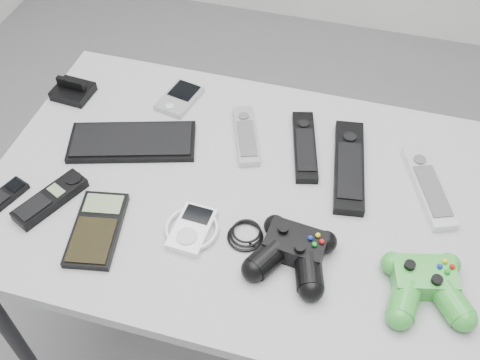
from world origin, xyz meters
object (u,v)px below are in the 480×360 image
(pda, at_px, (179,98))
(pda_keyboard, at_px, (132,141))
(remote_black_a, at_px, (305,146))
(controller_green, at_px, (426,284))
(mobile_phone, at_px, (6,195))
(remote_silver_b, at_px, (429,186))
(cordless_handset, at_px, (50,199))
(remote_silver_a, at_px, (246,135))
(desk, at_px, (247,209))
(controller_black, at_px, (293,250))
(remote_black_b, at_px, (349,165))
(calculator, at_px, (97,229))
(mp3_player, at_px, (192,229))

(pda, bearing_deg, pda_keyboard, -95.41)
(remote_black_a, distance_m, controller_green, 0.41)
(pda, height_order, mobile_phone, pda)
(remote_silver_b, height_order, cordless_handset, cordless_handset)
(remote_silver_a, bearing_deg, desk, -94.73)
(remote_silver_a, bearing_deg, pda_keyboard, 179.16)
(pda_keyboard, relative_size, controller_black, 1.06)
(controller_black, xyz_separation_m, controller_green, (0.25, -0.01, 0.00))
(pda, relative_size, cordless_handset, 0.72)
(remote_black_b, relative_size, remote_silver_b, 1.17)
(cordless_handset, xyz_separation_m, calculator, (0.12, -0.04, -0.00))
(pda_keyboard, relative_size, cordless_handset, 1.77)
(remote_black_a, xyz_separation_m, remote_black_b, (0.11, -0.03, 0.00))
(pda_keyboard, height_order, calculator, same)
(remote_black_a, xyz_separation_m, calculator, (-0.35, -0.34, -0.00))
(desk, height_order, controller_black, controller_black)
(controller_black, relative_size, controller_green, 1.60)
(mp3_player, distance_m, controller_black, 0.21)
(desk, bearing_deg, remote_black_b, 31.05)
(pda_keyboard, distance_m, calculator, 0.25)
(remote_silver_a, height_order, controller_black, controller_black)
(remote_silver_a, bearing_deg, mp3_player, -117.50)
(desk, bearing_deg, controller_black, -47.66)
(calculator, distance_m, controller_black, 0.39)
(mobile_phone, xyz_separation_m, calculator, (0.22, -0.03, 0.00))
(pda_keyboard, xyz_separation_m, remote_silver_a, (0.24, 0.09, 0.00))
(controller_green, bearing_deg, remote_silver_a, 130.48)
(remote_black_a, height_order, controller_black, controller_black)
(remote_black_a, relative_size, remote_black_b, 0.81)
(pda_keyboard, relative_size, pda, 2.45)
(remote_silver_b, bearing_deg, desk, 174.92)
(pda, xyz_separation_m, calculator, (-0.02, -0.42, -0.00))
(cordless_handset, bearing_deg, remote_silver_a, 65.53)
(mp3_player, height_order, controller_black, controller_black)
(remote_silver_b, distance_m, calculator, 0.69)
(remote_silver_a, bearing_deg, remote_black_b, -28.40)
(pda, distance_m, mp3_player, 0.40)
(calculator, bearing_deg, remote_black_a, 33.14)
(remote_silver_b, height_order, controller_black, controller_black)
(remote_black_b, relative_size, controller_black, 0.97)
(calculator, bearing_deg, cordless_handset, 150.55)
(remote_black_a, height_order, remote_silver_b, remote_silver_b)
(desk, height_order, remote_black_a, remote_black_a)
(remote_silver_a, height_order, mobile_phone, remote_silver_a)
(pda, relative_size, controller_green, 0.69)
(remote_silver_b, relative_size, controller_black, 0.83)
(desk, xyz_separation_m, calculator, (-0.26, -0.18, 0.07))
(calculator, bearing_deg, remote_silver_b, 14.28)
(desk, xyz_separation_m, controller_black, (0.13, -0.14, 0.09))
(pda_keyboard, bearing_deg, cordless_handset, -131.91)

